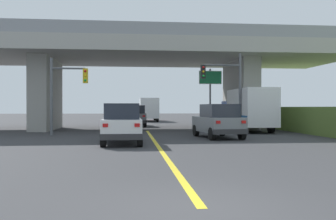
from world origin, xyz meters
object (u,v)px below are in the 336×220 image
suv_lead (122,124)px  traffic_signal_farside (64,87)px  box_truck (248,109)px  traffic_signal_nearside (227,84)px  suv_crossing (218,121)px  semi_truck_distant (149,109)px  sedan_oncoming (135,116)px  highway_sign (210,84)px

suv_lead → traffic_signal_farside: (-3.91, 6.09, 2.16)m
box_truck → traffic_signal_nearside: (-2.20, -2.02, 1.83)m
traffic_signal_farside → suv_crossing: bearing=-18.4°
box_truck → semi_truck_distant: (-6.59, 21.50, -0.09)m
suv_lead → suv_crossing: (5.63, 2.92, -0.00)m
sedan_oncoming → semi_truck_distant: bearing=81.6°
suv_crossing → traffic_signal_nearside: bearing=61.6°
highway_sign → suv_crossing: bearing=-98.5°
suv_crossing → traffic_signal_nearside: size_ratio=0.79×
box_truck → sedan_oncoming: 12.11m
suv_lead → semi_truck_distant: bearing=84.7°
highway_sign → suv_lead: bearing=-123.1°
suv_lead → traffic_signal_nearside: size_ratio=0.82×
traffic_signal_nearside → traffic_signal_farside: traffic_signal_nearside is taller
traffic_signal_nearside → traffic_signal_farside: size_ratio=1.12×
box_truck → traffic_signal_farside: bearing=-168.2°
traffic_signal_farside → semi_truck_distant: bearing=74.6°
sedan_oncoming → highway_sign: (5.85, -7.11, 2.66)m
sedan_oncoming → traffic_signal_farside: (-4.81, -11.38, 2.16)m
suv_crossing → traffic_signal_farside: (-9.54, 3.18, 2.16)m
sedan_oncoming → highway_sign: bearing=-50.6°
traffic_signal_farside → sedan_oncoming: bearing=67.1°
box_truck → sedan_oncoming: box_truck is taller
suv_lead → sedan_oncoming: (0.90, 17.47, 0.00)m
suv_crossing → sedan_oncoming: 15.31m
semi_truck_distant → traffic_signal_farside: bearing=-105.4°
traffic_signal_farside → highway_sign: 11.49m
sedan_oncoming → highway_sign: highway_sign is taller
suv_crossing → sedan_oncoming: size_ratio=0.96×
box_truck → semi_truck_distant: size_ratio=1.02×
suv_crossing → traffic_signal_farside: traffic_signal_farside is taller
suv_lead → semi_truck_distant: (2.79, 30.36, 0.58)m
suv_crossing → highway_sign: highway_sign is taller
suv_crossing → semi_truck_distant: (-2.83, 27.45, 0.58)m
sedan_oncoming → highway_sign: size_ratio=0.95×
semi_truck_distant → traffic_signal_nearside: bearing=-79.4°
suv_lead → traffic_signal_nearside: bearing=43.6°
box_truck → traffic_signal_farside: 13.67m
suv_lead → box_truck: (9.39, 8.86, 0.66)m
suv_crossing → box_truck: 7.07m
highway_sign → traffic_signal_farside: bearing=-158.2°
sedan_oncoming → traffic_signal_nearside: traffic_signal_nearside is taller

